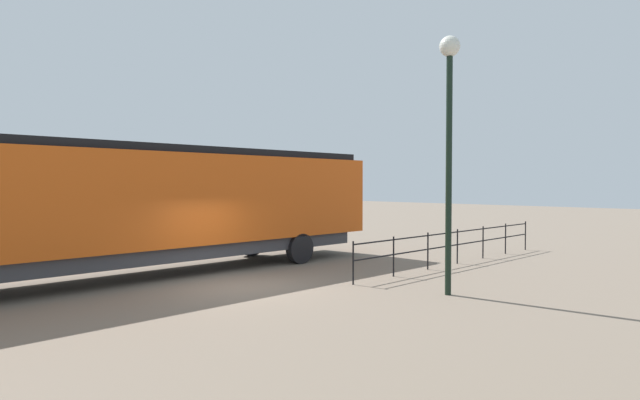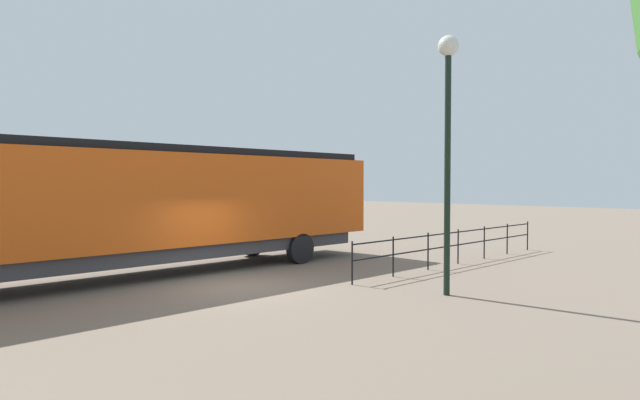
# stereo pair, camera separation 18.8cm
# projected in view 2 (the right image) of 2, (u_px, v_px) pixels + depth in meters

# --- Properties ---
(ground_plane) EXTENTS (120.00, 120.00, 0.00)m
(ground_plane) POSITION_uv_depth(u_px,v_px,m) (237.00, 286.00, 14.93)
(ground_plane) COLOR #756656
(locomotive) EXTENTS (3.19, 18.50, 4.08)m
(locomotive) POSITION_uv_depth(u_px,v_px,m) (141.00, 203.00, 16.47)
(locomotive) COLOR #D15114
(locomotive) RESTS_ON ground_plane
(lamp_post) EXTENTS (0.53, 0.53, 6.71)m
(lamp_post) POSITION_uv_depth(u_px,v_px,m) (448.00, 112.00, 13.63)
(lamp_post) COLOR black
(lamp_post) RESTS_ON ground_plane
(platform_fence) EXTENTS (0.05, 11.46, 1.25)m
(platform_fence) POSITION_uv_depth(u_px,v_px,m) (458.00, 241.00, 19.14)
(platform_fence) COLOR black
(platform_fence) RESTS_ON ground_plane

